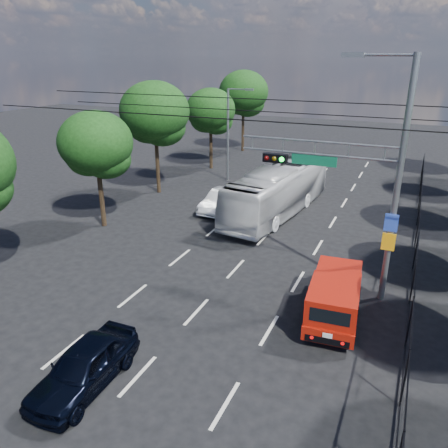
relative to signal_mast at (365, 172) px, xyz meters
The scene contains 14 objects.
ground 10.92m from the signal_mast, 123.48° to the right, with size 120.00×120.00×0.00m, color black.
lane_markings 9.56m from the signal_mast, 131.33° to the left, with size 6.12×38.00×0.01m.
signal_mast is the anchor object (origin of this frame).
streetlight_left 18.24m from the signal_mast, 129.66° to the left, with size 2.09×0.22×7.08m.
utility_wires 5.71m from the signal_mast, behind, with size 22.00×5.04×0.74m.
fence_right 6.37m from the signal_mast, 61.03° to the left, with size 0.06×34.03×2.00m.
tree_left_b 14.62m from the signal_mast, behind, with size 4.08×4.08×6.63m.
tree_left_c 17.57m from the signal_mast, 149.06° to the left, with size 4.80×4.80×7.80m.
tree_left_d 22.48m from the signal_mast, 130.73° to the left, with size 4.20×4.20×6.83m.
tree_left_e 29.12m from the signal_mast, 120.71° to the left, with size 4.92×4.92×7.99m.
red_pickup 4.84m from the signal_mast, 98.17° to the right, with size 2.14×4.95×1.79m.
navy_hatchback 11.96m from the signal_mast, 125.94° to the right, with size 1.62×4.04×1.38m, color black.
white_bus 10.66m from the signal_mast, 125.68° to the left, with size 2.53×10.80×3.01m, color silver.
white_van 12.60m from the signal_mast, 142.11° to the left, with size 1.43×4.09×1.35m, color white.
Camera 1 is at (6.95, -8.96, 9.44)m, focal length 35.00 mm.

